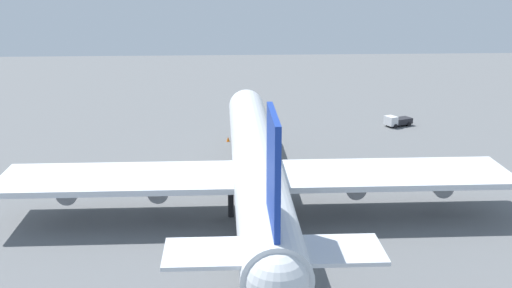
# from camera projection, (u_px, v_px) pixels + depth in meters

# --- Properties ---
(ground_plane) EXTENTS (276.67, 276.67, 0.00)m
(ground_plane) POSITION_uv_depth(u_px,v_px,m) (256.00, 206.00, 82.66)
(ground_plane) COLOR slate
(cargo_airplane) EXTENTS (69.17, 61.72, 18.50)m
(cargo_airplane) POSITION_uv_depth(u_px,v_px,m) (256.00, 163.00, 80.54)
(cargo_airplane) COLOR silver
(cargo_airplane) RESTS_ON ground_plane
(catering_truck) EXTENTS (4.37, 5.77, 2.08)m
(catering_truck) POSITION_uv_depth(u_px,v_px,m) (397.00, 121.00, 122.58)
(catering_truck) COLOR silver
(catering_truck) RESTS_ON ground_plane
(safety_cone_nose) EXTENTS (0.59, 0.59, 0.85)m
(safety_cone_nose) POSITION_uv_depth(u_px,v_px,m) (228.00, 139.00, 112.28)
(safety_cone_nose) COLOR orange
(safety_cone_nose) RESTS_ON ground_plane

